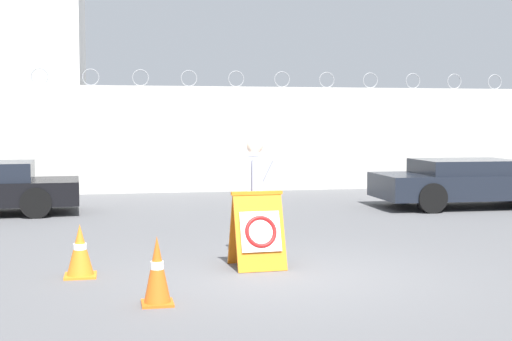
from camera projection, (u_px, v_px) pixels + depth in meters
ground_plane at (281, 275)px, 9.46m from camera, size 90.00×90.00×0.00m
perimeter_wall at (189, 139)px, 20.25m from camera, size 36.00×0.30×3.46m
barricade_sign at (258, 230)px, 9.88m from camera, size 0.73×0.74×1.07m
security_guard at (255, 192)px, 10.36m from camera, size 0.48×0.64×1.79m
traffic_cone_near at (80, 251)px, 9.32m from camera, size 0.41×0.41×0.69m
traffic_cone_mid at (157, 271)px, 7.91m from camera, size 0.35×0.35×0.77m
parked_car_far_side at (472, 182)px, 16.77m from camera, size 4.66×2.05×1.13m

